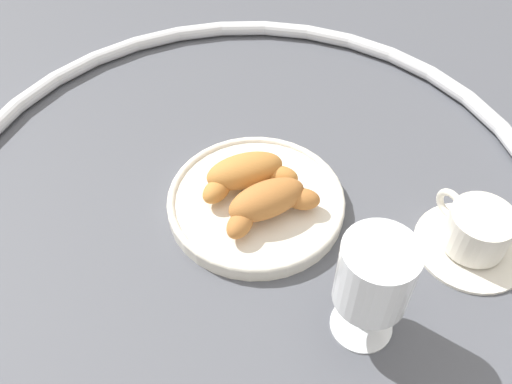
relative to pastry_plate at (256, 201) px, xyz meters
name	(u,v)px	position (x,y,z in m)	size (l,w,h in m)	color
ground_plane	(246,198)	(0.01, -0.02, -0.01)	(2.20, 2.20, 0.00)	#4C4F56
table_chrome_rim	(246,192)	(0.01, -0.02, 0.00)	(0.80, 0.80, 0.02)	silver
pastry_plate	(256,201)	(0.00, 0.00, 0.00)	(0.23, 0.23, 0.02)	silver
croissant_large	(247,173)	(0.01, -0.02, 0.03)	(0.13, 0.08, 0.04)	#BC7A38
croissant_small	(268,202)	(-0.01, 0.03, 0.03)	(0.13, 0.09, 0.04)	#AD6B33
coffee_cup_near	(475,234)	(-0.25, 0.09, 0.01)	(0.14, 0.14, 0.06)	silver
juice_glass_left	(375,277)	(-0.09, 0.18, 0.08)	(0.08, 0.08, 0.14)	white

